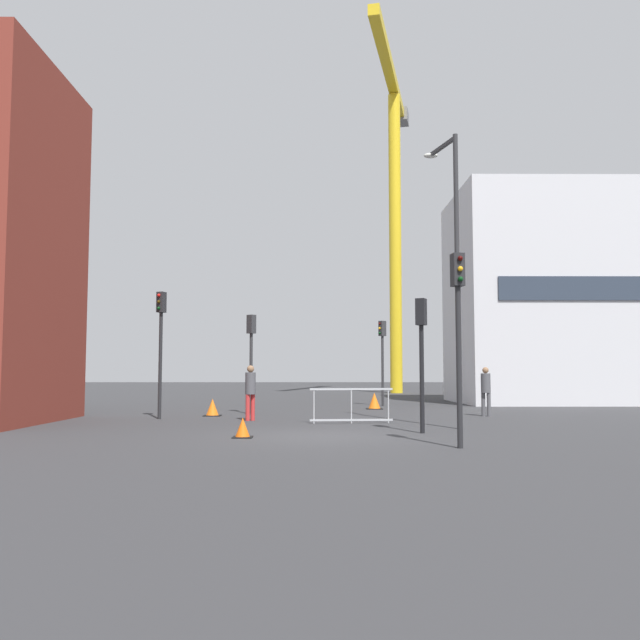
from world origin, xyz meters
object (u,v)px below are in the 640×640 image
Objects in this scene: construction_crane at (394,183)px; streetlamp_tall at (454,256)px; traffic_light_island at (422,341)px; traffic_cone_by_barrier at (212,408)px; traffic_light_median at (161,334)px; traffic_light_near at (382,349)px; traffic_cone_on_verge at (243,429)px; pedestrian_walking at (250,388)px; pedestrian_waiting at (486,388)px; traffic_cone_striped at (374,401)px; traffic_light_corner at (458,317)px; traffic_light_verge at (251,347)px.

streetlamp_tall is (-1.87, -29.69, -10.65)m from construction_crane.
traffic_cone_by_barrier is (-6.48, 6.68, -2.10)m from traffic_light_island.
traffic_light_median is (-9.21, 3.71, -2.02)m from streetlamp_tall.
construction_crane is 33.95m from traffic_light_island.
traffic_cone_on_verge is at bearing -108.35° from traffic_light_near.
pedestrian_walking is 1.02× the size of pedestrian_waiting.
traffic_light_island is at bearing -91.38° from traffic_light_near.
traffic_cone_by_barrier is (-1.94, 7.85, 0.06)m from traffic_cone_on_verge.
streetlamp_tall reaches higher than pedestrian_walking.
traffic_cone_striped is (-3.34, -20.17, -15.21)m from construction_crane.
traffic_light_island is 5.70× the size of traffic_cone_by_barrier.
pedestrian_waiting is at bearing -89.40° from construction_crane.
pedestrian_walking is (-6.09, 2.95, -3.84)m from streetlamp_tall.
construction_crane reaches higher than traffic_light_island.
traffic_light_near is at bearing 45.11° from traffic_cone_by_barrier.
traffic_cone_striped is 1.12× the size of traffic_cone_by_barrier.
traffic_light_corner is (-2.81, -34.55, -12.79)m from construction_crane.
traffic_light_near is 0.92× the size of traffic_light_median.
traffic_light_verge is (-5.53, -5.87, -0.13)m from traffic_light_near.
traffic_light_verge is at bearing -133.26° from traffic_light_near.
traffic_cone_by_barrier is (1.55, 1.51, -2.58)m from traffic_light_median.
construction_crane reaches higher than traffic_cone_by_barrier.
traffic_light_corner is at bearing -87.89° from traffic_cone_striped.
traffic_light_verge reaches higher than traffic_cone_on_verge.
streetlamp_tall reaches higher than traffic_light_verge.
traffic_light_median reaches higher than traffic_cone_striped.
traffic_light_verge is 5.39× the size of traffic_cone_striped.
construction_crane is 2.78× the size of streetlamp_tall.
traffic_light_near is 15.65m from traffic_cone_on_verge.
pedestrian_waiting reaches higher than traffic_cone_striped.
streetlamp_tall is 9.19m from traffic_light_verge.
traffic_light_verge is 2.13× the size of pedestrian_waiting.
traffic_light_island is at bearing -95.61° from construction_crane.
traffic_light_verge is 2.07× the size of pedestrian_walking.
traffic_cone_on_verge is 0.79× the size of traffic_cone_by_barrier.
traffic_light_island is at bearing 94.17° from traffic_light_corner.
construction_crane reaches higher than traffic_light_verge.
construction_crane is 30.96m from traffic_light_median.
streetlamp_tall reaches higher than traffic_cone_by_barrier.
traffic_cone_striped is at bearing -99.41° from construction_crane.
traffic_cone_by_barrier is at bearing -143.18° from traffic_light_verge.
traffic_light_median is 11.57m from pedestrian_waiting.
pedestrian_waiting is 3.60× the size of traffic_cone_on_verge.
pedestrian_walking is (-7.96, -26.74, -14.49)m from construction_crane.
traffic_light_median is 8.84× the size of traffic_cone_on_verge.
construction_crane is 5.69× the size of traffic_light_corner.
traffic_light_verge is 9.12m from traffic_cone_on_verge.
traffic_cone_striped is (-3.60, 4.49, -0.70)m from pedestrian_waiting.
construction_crane is at bearing 81.19° from traffic_light_near.
traffic_cone_on_verge is (-4.87, -14.67, -2.42)m from traffic_light_near.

